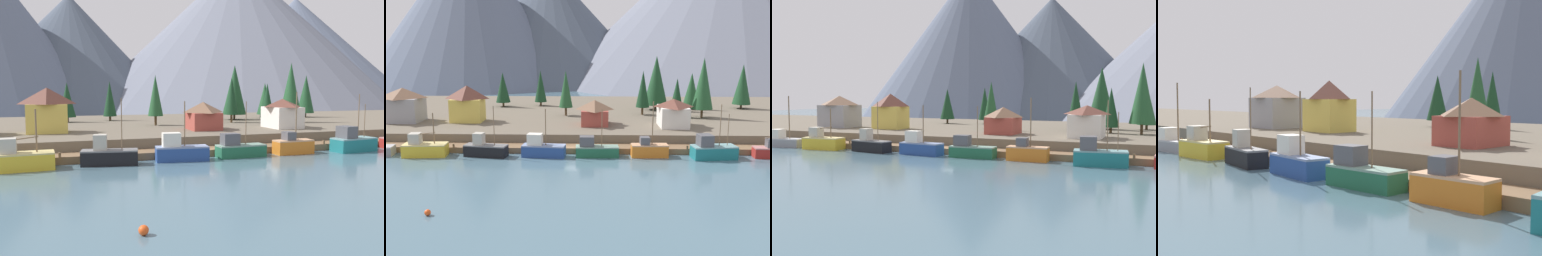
# 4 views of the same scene
# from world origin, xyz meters

# --- Properties ---
(ground_plane) EXTENTS (400.00, 400.00, 1.00)m
(ground_plane) POSITION_xyz_m (0.00, 20.00, -0.50)
(ground_plane) COLOR #476675
(dock) EXTENTS (80.00, 4.00, 1.60)m
(dock) POSITION_xyz_m (0.00, 1.99, 0.50)
(dock) COLOR brown
(dock) RESTS_ON ground_plane
(shoreline_bank) EXTENTS (400.00, 56.00, 2.50)m
(shoreline_bank) POSITION_xyz_m (0.00, 32.00, 1.25)
(shoreline_bank) COLOR #665B4C
(shoreline_bank) RESTS_ON ground_plane
(mountain_west_peak) EXTENTS (99.18, 99.18, 67.19)m
(mountain_west_peak) POSITION_xyz_m (-51.51, 129.09, 33.60)
(mountain_west_peak) COLOR slate
(mountain_west_peak) RESTS_ON ground_plane
(fishing_boat_grey) EXTENTS (6.93, 3.41, 9.52)m
(fishing_boat_grey) POSITION_xyz_m (-33.42, -1.89, 1.15)
(fishing_boat_grey) COLOR gray
(fishing_boat_grey) RESTS_ON ground_plane
(fishing_boat_yellow) EXTENTS (7.31, 3.56, 7.31)m
(fishing_boat_yellow) POSITION_xyz_m (-24.28, -1.95, 1.32)
(fishing_boat_yellow) COLOR gold
(fishing_boat_yellow) RESTS_ON ground_plane
(fishing_boat_black) EXTENTS (7.38, 3.45, 8.57)m
(fishing_boat_black) POSITION_xyz_m (-14.03, -1.83, 1.27)
(fishing_boat_black) COLOR black
(fishing_boat_black) RESTS_ON ground_plane
(fishing_boat_blue) EXTENTS (7.32, 3.22, 8.08)m
(fishing_boat_blue) POSITION_xyz_m (-4.47, -1.71, 1.36)
(fishing_boat_blue) COLOR navy
(fishing_boat_blue) RESTS_ON ground_plane
(fishing_boat_green) EXTENTS (7.17, 2.67, 7.98)m
(fishing_boat_green) POSITION_xyz_m (4.38, -1.47, 1.23)
(fishing_boat_green) COLOR #1E5B3D
(fishing_boat_green) RESTS_ON ground_plane
(fishing_boat_orange) EXTENTS (6.10, 2.45, 9.30)m
(fishing_boat_orange) POSITION_xyz_m (13.34, -1.34, 1.26)
(fishing_boat_orange) COLOR #CC6B1E
(fishing_boat_orange) RESTS_ON ground_plane
(house_grey) EXTENTS (7.66, 6.86, 7.04)m
(house_grey) POSITION_xyz_m (-35.41, 16.46, 6.09)
(house_grey) COLOR gray
(house_grey) RESTS_ON shoreline_bank
(house_red) EXTENTS (5.55, 6.58, 4.98)m
(house_red) POSITION_xyz_m (4.39, 13.92, 5.05)
(house_red) COLOR #9E4238
(house_red) RESTS_ON shoreline_bank
(house_yellow) EXTENTS (6.68, 5.30, 7.51)m
(house_yellow) POSITION_xyz_m (-22.05, 16.73, 6.34)
(house_yellow) COLOR gold
(house_yellow) RESTS_ON shoreline_bank
(conifer_back_right) EXTENTS (3.07, 3.07, 10.13)m
(conifer_back_right) POSITION_xyz_m (-1.99, 24.58, 8.49)
(conifer_back_right) COLOR #4C3823
(conifer_back_right) RESTS_ON shoreline_bank
(conifer_centre) EXTENTS (3.67, 3.67, 8.82)m
(conifer_centre) POSITION_xyz_m (-18.89, 38.10, 7.47)
(conifer_centre) COLOR #4C3823
(conifer_centre) RESTS_ON shoreline_bank
(conifer_far_left) EXTENTS (3.13, 3.13, 9.19)m
(conifer_far_left) POSITION_xyz_m (-9.43, 39.97, 7.60)
(conifer_far_left) COLOR #4C3823
(conifer_far_left) RESTS_ON shoreline_bank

